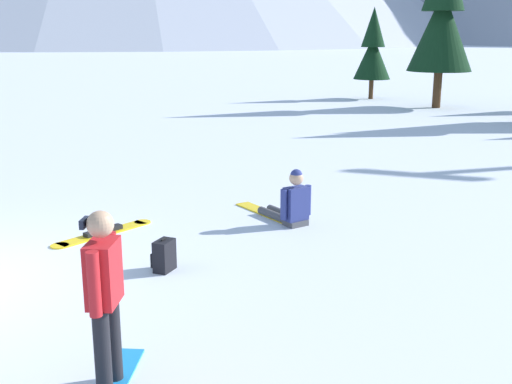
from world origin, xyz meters
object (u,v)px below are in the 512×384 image
at_px(loose_snowboard_near_left, 103,233).
at_px(pine_tree_slender, 373,49).
at_px(snowboarder_midground, 289,204).
at_px(snowboarder_foreground, 105,298).
at_px(backpack_black, 164,256).
at_px(pine_tree_young, 442,15).

relative_size(loose_snowboard_near_left, pine_tree_slender, 0.44).
height_order(snowboarder_midground, loose_snowboard_near_left, snowboarder_midground).
bearing_deg(snowboarder_foreground, backpack_black, 108.25).
xyz_separation_m(snowboarder_foreground, backpack_black, (-0.94, 2.85, -0.70)).
bearing_deg(snowboarder_midground, pine_tree_young, 86.54).
bearing_deg(pine_tree_slender, pine_tree_young, -38.96).
height_order(snowboarder_foreground, backpack_black, snowboarder_foreground).
height_order(snowboarder_midground, backpack_black, snowboarder_midground).
bearing_deg(pine_tree_young, pine_tree_slender, 141.04).
bearing_deg(backpack_black, loose_snowboard_near_left, 146.85).
bearing_deg(backpack_black, pine_tree_slender, 92.84).
bearing_deg(snowboarder_foreground, pine_tree_slender, 94.57).
distance_m(loose_snowboard_near_left, pine_tree_slender, 22.54).
relative_size(snowboarder_foreground, snowboarder_midground, 1.04).
bearing_deg(pine_tree_young, snowboarder_midground, -93.46).
xyz_separation_m(backpack_black, pine_tree_young, (2.09, 20.89, 3.62)).
bearing_deg(pine_tree_slender, snowboarder_foreground, -85.43).
height_order(pine_tree_young, pine_tree_slender, pine_tree_young).
bearing_deg(loose_snowboard_near_left, pine_tree_slender, 88.65).
distance_m(snowboarder_midground, loose_snowboard_near_left, 3.15).
bearing_deg(snowboarder_foreground, loose_snowboard_near_left, 123.67).
bearing_deg(snowboarder_midground, snowboarder_foreground, -90.50).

